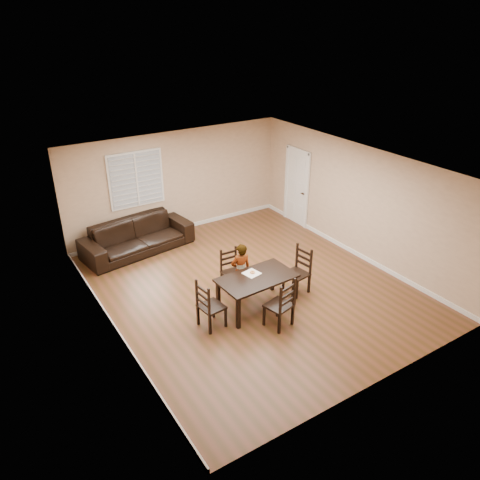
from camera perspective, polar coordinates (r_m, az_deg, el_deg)
name	(u,v)px	position (r m, az deg, el deg)	size (l,w,h in m)	color
ground	(251,287)	(10.19, 1.31, -5.73)	(7.00, 7.00, 0.00)	brown
room	(248,207)	(9.51, 1.00, 4.08)	(6.04, 7.04, 2.72)	#CEAD8B
dining_table	(257,281)	(9.20, 2.05, -5.01)	(1.55, 0.91, 0.71)	black
chair_near	(230,270)	(9.99, -1.23, -3.66)	(0.42, 0.40, 0.91)	black
chair_far	(284,307)	(8.77, 5.37, -8.12)	(0.55, 0.52, 1.02)	black
chair_left	(206,308)	(8.75, -4.13, -8.25)	(0.47, 0.49, 0.99)	black
chair_right	(301,271)	(9.94, 7.42, -3.75)	(0.48, 0.51, 1.01)	black
child	(241,270)	(9.60, 0.08, -3.73)	(0.44, 0.29, 1.20)	gray
napkin	(252,273)	(9.27, 1.43, -4.08)	(0.29, 0.29, 0.00)	white
donut	(252,272)	(9.27, 1.53, -3.92)	(0.11, 0.11, 0.04)	#D98C4E
sofa	(137,236)	(11.76, -12.40, 0.43)	(2.70, 1.06, 0.79)	black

